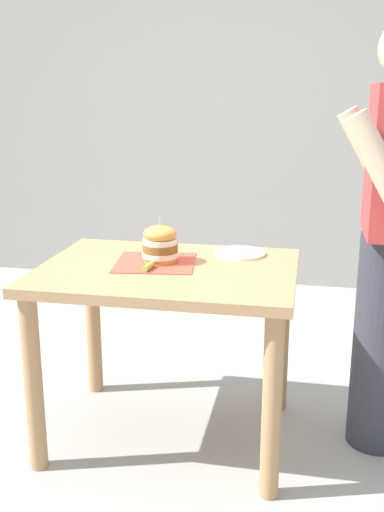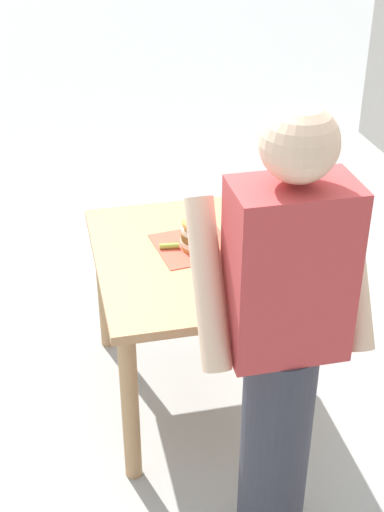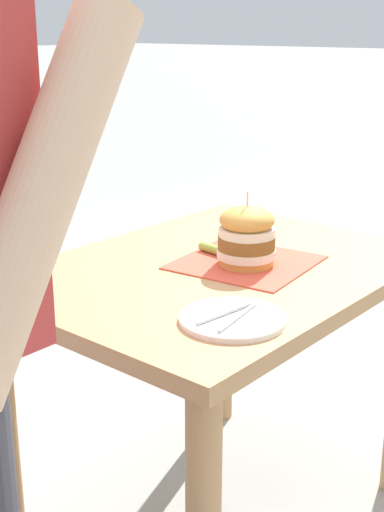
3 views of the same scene
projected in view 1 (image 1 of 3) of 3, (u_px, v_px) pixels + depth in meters
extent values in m
plane|color=#9E9E99|center=(169.00, 434.00, 2.59)|extent=(80.00, 80.00, 0.00)
cube|color=tan|center=(168.00, 272.00, 2.39)|extent=(0.77, 1.02, 0.04)
cylinder|color=tan|center=(93.00, 322.00, 2.88)|extent=(0.07, 0.07, 0.72)
cylinder|color=tan|center=(33.00, 384.00, 2.27)|extent=(0.07, 0.07, 0.72)
cylinder|color=tan|center=(281.00, 336.00, 2.72)|extent=(0.07, 0.07, 0.72)
cylinder|color=tan|center=(272.00, 408.00, 2.10)|extent=(0.07, 0.07, 0.72)
cube|color=#D64C38|center=(155.00, 263.00, 2.44)|extent=(0.36, 0.36, 0.00)
cylinder|color=gold|center=(160.00, 259.00, 2.45)|extent=(0.14, 0.14, 0.02)
cylinder|color=silver|center=(160.00, 254.00, 2.44)|extent=(0.15, 0.15, 0.02)
cylinder|color=brown|center=(160.00, 248.00, 2.43)|extent=(0.14, 0.14, 0.03)
cylinder|color=silver|center=(160.00, 241.00, 2.43)|extent=(0.14, 0.14, 0.02)
ellipsoid|color=gold|center=(160.00, 234.00, 2.42)|extent=(0.14, 0.14, 0.07)
cylinder|color=#D1B77F|center=(160.00, 223.00, 2.41)|extent=(0.00, 0.00, 0.05)
cylinder|color=#8EA83D|center=(149.00, 267.00, 2.33)|extent=(0.08, 0.03, 0.02)
cylinder|color=white|center=(240.00, 253.00, 2.57)|extent=(0.22, 0.22, 0.01)
cylinder|color=silver|center=(240.00, 250.00, 2.58)|extent=(0.04, 0.17, 0.01)
cylinder|color=silver|center=(239.00, 252.00, 2.55)|extent=(0.03, 0.17, 0.01)
cylinder|color=#33333D|center=(383.00, 342.00, 2.42)|extent=(0.24, 0.24, 0.90)
cylinder|color=beige|center=(376.00, 167.00, 2.47)|extent=(0.09, 0.34, 0.50)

